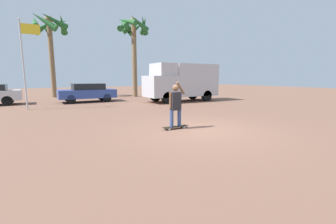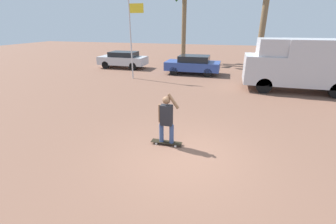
% 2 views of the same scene
% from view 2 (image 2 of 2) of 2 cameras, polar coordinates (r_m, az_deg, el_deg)
% --- Properties ---
extents(ground_plane, '(80.00, 80.00, 0.00)m').
position_cam_2_polar(ground_plane, '(6.81, 3.88, -10.98)').
color(ground_plane, brown).
extents(skateboard, '(1.00, 0.23, 0.09)m').
position_cam_2_polar(skateboard, '(7.34, -0.38, -7.70)').
color(skateboard, black).
rests_on(skateboard, ground_plane).
extents(person_skateboarder, '(0.66, 0.24, 1.65)m').
position_cam_2_polar(person_skateboarder, '(6.95, -0.41, -1.28)').
color(person_skateboarder, '#384C7A').
rests_on(person_skateboarder, skateboard).
extents(camper_van, '(5.85, 2.14, 2.91)m').
position_cam_2_polar(camper_van, '(14.85, 30.83, 10.54)').
color(camper_van, black).
rests_on(camper_van, ground_plane).
extents(parked_car_blue, '(4.14, 1.93, 1.42)m').
position_cam_2_polar(parked_car_blue, '(17.90, 6.36, 11.97)').
color(parked_car_blue, black).
rests_on(parked_car_blue, ground_plane).
extents(parked_car_silver, '(4.18, 1.81, 1.42)m').
position_cam_2_polar(parked_car_silver, '(20.80, -11.34, 13.01)').
color(parked_car_silver, black).
rests_on(parked_car_silver, ground_plane).
extents(flagpole, '(1.06, 0.12, 5.16)m').
position_cam_2_polar(flagpole, '(16.21, -9.14, 18.96)').
color(flagpole, '#B7B7BC').
rests_on(flagpole, ground_plane).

